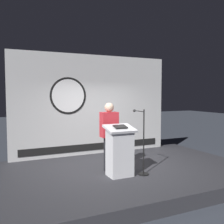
% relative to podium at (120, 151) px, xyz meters
% --- Properties ---
extents(ground_plane, '(40.00, 40.00, 0.00)m').
position_rel_podium_xyz_m(ground_plane, '(0.28, 0.45, -0.86)').
color(ground_plane, '#383D47').
extents(stage_platform, '(6.40, 4.00, 0.30)m').
position_rel_podium_xyz_m(stage_platform, '(0.28, 0.45, -0.71)').
color(stage_platform, '#333338').
rests_on(stage_platform, ground).
extents(banner_display, '(4.90, 0.12, 2.98)m').
position_rel_podium_xyz_m(banner_display, '(0.26, 2.30, 0.92)').
color(banner_display, silver).
rests_on(banner_display, stage_platform).
extents(podium, '(0.64, 0.50, 1.14)m').
position_rel_podium_xyz_m(podium, '(0.00, 0.00, 0.00)').
color(podium, silver).
rests_on(podium, stage_platform).
extents(speaker_person, '(0.40, 0.26, 1.61)m').
position_rel_podium_xyz_m(speaker_person, '(-0.04, 0.48, 0.27)').
color(speaker_person, black).
rests_on(speaker_person, stage_platform).
extents(microphone_stand, '(0.24, 0.58, 1.47)m').
position_rel_podium_xyz_m(microphone_stand, '(0.53, -0.09, -0.03)').
color(microphone_stand, black).
rests_on(microphone_stand, stage_platform).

